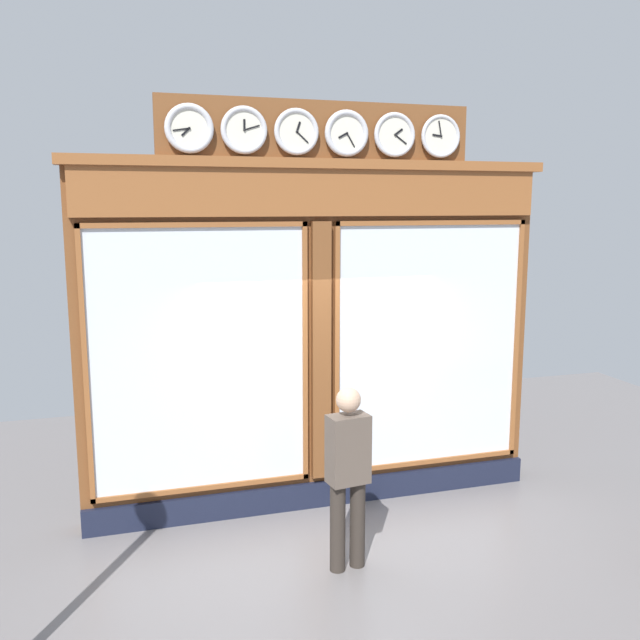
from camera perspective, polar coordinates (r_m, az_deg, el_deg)
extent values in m
cube|color=brown|center=(7.37, -0.34, -1.78)|extent=(4.96, 0.30, 3.62)
cube|color=#191E33|center=(7.72, 0.04, -14.27)|extent=(4.96, 0.08, 0.28)
cube|color=brown|center=(7.04, 0.10, 10.56)|extent=(4.86, 0.08, 0.47)
cube|color=brown|center=(7.07, 0.05, 12.88)|extent=(5.05, 0.20, 0.10)
cube|color=silver|center=(7.68, 9.10, -2.09)|extent=(2.13, 0.02, 2.64)
cube|color=brown|center=(7.51, 9.44, 7.99)|extent=(2.23, 0.04, 0.05)
cube|color=brown|center=(8.05, 8.90, -11.56)|extent=(2.23, 0.04, 0.05)
cube|color=brown|center=(8.20, 16.03, -1.61)|extent=(0.05, 0.04, 2.74)
cube|color=brown|center=(7.26, 1.40, -2.65)|extent=(0.05, 0.04, 2.74)
cube|color=silver|center=(6.98, -9.97, -3.31)|extent=(2.13, 0.02, 2.64)
cube|color=brown|center=(6.79, -10.28, 7.81)|extent=(2.23, 0.04, 0.05)
cube|color=brown|center=(7.37, -9.64, -13.60)|extent=(2.23, 0.04, 0.05)
cube|color=brown|center=(6.92, -18.95, -3.80)|extent=(0.05, 0.04, 2.74)
cube|color=brown|center=(7.16, -1.26, -2.83)|extent=(0.05, 0.04, 2.74)
cube|color=brown|center=(7.22, 0.07, -2.73)|extent=(0.20, 0.10, 2.74)
cube|color=brown|center=(7.13, -0.05, 15.28)|extent=(3.25, 0.06, 0.64)
cylinder|color=silver|center=(7.54, 10.00, 14.83)|extent=(0.37, 0.02, 0.37)
torus|color=silver|center=(7.54, 10.02, 14.83)|extent=(0.44, 0.04, 0.44)
cube|color=black|center=(7.50, 9.71, 14.91)|extent=(0.10, 0.01, 0.03)
cube|color=black|center=(7.53, 9.96, 15.43)|extent=(0.04, 0.01, 0.16)
sphere|color=black|center=(7.52, 10.07, 14.84)|extent=(0.02, 0.02, 0.02)
cylinder|color=silver|center=(7.32, 6.22, 15.08)|extent=(0.37, 0.02, 0.37)
torus|color=silver|center=(7.32, 6.24, 15.08)|extent=(0.45, 0.05, 0.45)
cube|color=black|center=(7.33, 6.58, 15.30)|extent=(0.09, 0.01, 0.07)
cube|color=black|center=(7.33, 6.74, 14.71)|extent=(0.14, 0.01, 0.10)
sphere|color=black|center=(7.31, 6.28, 15.09)|extent=(0.02, 0.02, 0.02)
cylinder|color=silver|center=(7.14, 2.22, 15.27)|extent=(0.37, 0.02, 0.37)
torus|color=silver|center=(7.13, 2.23, 15.27)|extent=(0.46, 0.06, 0.46)
cube|color=black|center=(7.11, 1.91, 15.10)|extent=(0.10, 0.01, 0.06)
cube|color=black|center=(7.13, 2.58, 14.73)|extent=(0.09, 0.01, 0.14)
sphere|color=black|center=(7.12, 2.27, 15.28)|extent=(0.02, 0.02, 0.02)
cylinder|color=silver|center=(6.98, -1.98, 15.39)|extent=(0.37, 0.02, 0.37)
torus|color=silver|center=(6.98, -1.97, 15.40)|extent=(0.45, 0.05, 0.45)
cube|color=black|center=(6.98, -1.81, 15.79)|extent=(0.05, 0.01, 0.10)
cube|color=black|center=(6.98, -1.46, 14.97)|extent=(0.12, 0.01, 0.11)
sphere|color=black|center=(6.97, -1.94, 15.41)|extent=(0.02, 0.02, 0.02)
cylinder|color=silver|center=(6.87, -6.34, 15.44)|extent=(0.37, 0.02, 0.37)
torus|color=silver|center=(6.86, -6.34, 15.44)|extent=(0.46, 0.06, 0.46)
cube|color=black|center=(6.86, -6.32, 15.87)|extent=(0.02, 0.01, 0.10)
cube|color=black|center=(6.87, -5.69, 15.65)|extent=(0.15, 0.01, 0.06)
sphere|color=black|center=(6.85, -6.32, 15.46)|extent=(0.02, 0.02, 0.02)
cylinder|color=silver|center=(6.79, -10.84, 15.40)|extent=(0.37, 0.02, 0.37)
torus|color=silver|center=(6.79, -10.83, 15.40)|extent=(0.46, 0.06, 0.46)
cube|color=black|center=(6.77, -11.13, 15.11)|extent=(0.08, 0.01, 0.08)
cube|color=black|center=(6.77, -11.49, 15.30)|extent=(0.16, 0.01, 0.04)
sphere|color=black|center=(6.77, -10.82, 15.42)|extent=(0.02, 0.02, 0.02)
cylinder|color=#312A24|center=(6.40, 1.48, -16.88)|extent=(0.14, 0.14, 0.82)
cylinder|color=#312A24|center=(6.48, 3.13, -16.53)|extent=(0.14, 0.14, 0.82)
cube|color=brown|center=(6.15, 2.36, -10.68)|extent=(0.39, 0.27, 0.62)
sphere|color=tan|center=(6.01, 2.39, -6.66)|extent=(0.22, 0.22, 0.22)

